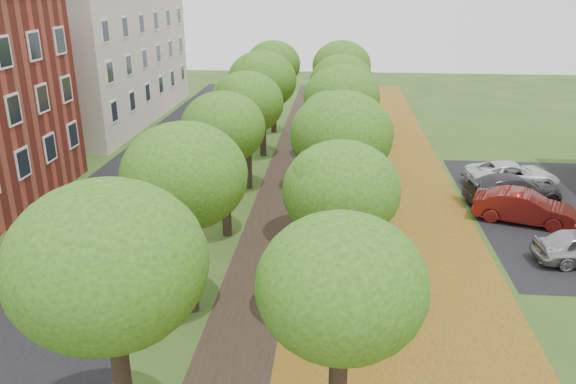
# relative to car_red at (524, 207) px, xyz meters

# --- Properties ---
(street_asphalt) EXTENTS (8.00, 70.00, 0.01)m
(street_asphalt) POSITION_rel_car_red_xyz_m (-18.50, 0.44, -0.73)
(street_asphalt) COLOR black
(street_asphalt) RESTS_ON ground
(footpath) EXTENTS (3.20, 70.00, 0.01)m
(footpath) POSITION_rel_car_red_xyz_m (-11.00, 0.44, -0.72)
(footpath) COLOR black
(footpath) RESTS_ON ground
(leaf_verge) EXTENTS (7.50, 70.00, 0.01)m
(leaf_verge) POSITION_rel_car_red_xyz_m (-6.00, 0.44, -0.72)
(leaf_verge) COLOR #98671C
(leaf_verge) RESTS_ON ground
(parking_lot) EXTENTS (9.00, 16.00, 0.01)m
(parking_lot) POSITION_rel_car_red_xyz_m (2.50, 1.44, -0.73)
(parking_lot) COLOR black
(parking_lot) RESTS_ON ground
(tree_row_west) EXTENTS (3.84, 33.84, 6.25)m
(tree_row_west) POSITION_rel_car_red_xyz_m (-13.20, 0.44, 3.86)
(tree_row_west) COLOR black
(tree_row_west) RESTS_ON ground
(tree_row_east) EXTENTS (3.84, 33.84, 6.25)m
(tree_row_east) POSITION_rel_car_red_xyz_m (-8.40, 0.44, 3.86)
(tree_row_east) COLOR black
(tree_row_east) RESTS_ON ground
(building_cream) EXTENTS (10.30, 20.30, 10.40)m
(building_cream) POSITION_rel_car_red_xyz_m (-28.00, 18.44, 4.48)
(building_cream) COLOR beige
(building_cream) RESTS_ON ground
(car_red) EXTENTS (4.68, 2.88, 1.46)m
(car_red) POSITION_rel_car_red_xyz_m (0.00, 0.00, 0.00)
(car_red) COLOR maroon
(car_red) RESTS_ON ground
(car_grey) EXTENTS (5.11, 2.78, 1.40)m
(car_grey) POSITION_rel_car_red_xyz_m (0.21, 2.50, -0.03)
(car_grey) COLOR #303034
(car_grey) RESTS_ON ground
(car_white) EXTENTS (4.97, 2.61, 1.34)m
(car_white) POSITION_rel_car_red_xyz_m (0.84, 4.91, -0.06)
(car_white) COLOR silver
(car_white) RESTS_ON ground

